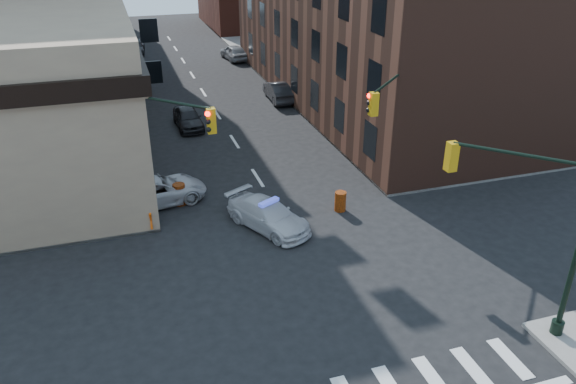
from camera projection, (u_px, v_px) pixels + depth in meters
ground at (318, 273)px, 23.82m from camera, size 140.00×140.00×0.00m
sidewalk_ne at (416, 60)px, 57.95m from camera, size 34.00×54.50×0.15m
commercial_row_ne at (376, 9)px, 43.40m from camera, size 14.00×34.00×14.00m
signal_pole_se at (549, 217)px, 18.68m from camera, size 5.40×5.27×8.00m
signal_pole_nw at (155, 149)px, 24.84m from camera, size 3.58×3.67×8.00m
signal_pole_ne at (392, 122)px, 28.03m from camera, size 3.67×3.58×8.00m
tree_ne_near at (295, 50)px, 46.46m from camera, size 3.00×3.00×4.85m
tree_ne_far at (268, 33)px, 53.28m from camera, size 3.00×3.00×4.85m
police_car at (268, 215)px, 26.95m from camera, size 3.84×5.04×1.36m
pickup at (157, 191)px, 29.23m from camera, size 5.54×3.33×1.44m
parked_car_wnear at (188, 118)px, 39.59m from camera, size 1.89×4.34×1.46m
parked_car_wfar at (133, 77)px, 49.19m from camera, size 1.72×4.69×1.53m
parked_car_wdeep at (135, 47)px, 60.47m from camera, size 2.40×4.96×1.39m
parked_car_enear at (279, 91)px, 45.32m from camera, size 1.85×4.84×1.57m
parked_car_efar at (234, 52)px, 57.94m from camera, size 2.37×4.75×1.55m
pedestrian_a at (68, 218)px, 26.07m from camera, size 0.61×0.41×1.65m
pedestrian_b at (57, 206)px, 26.97m from camera, size 1.10×0.99×1.85m
pedestrian_c at (78, 188)px, 28.90m from camera, size 1.03×0.60×1.65m
barrel_road at (340, 201)px, 28.59m from camera, size 0.76×0.76×1.03m
barrel_bank at (179, 194)px, 29.20m from camera, size 0.84×0.84×1.15m
barricade_nw_a at (141, 218)px, 26.70m from camera, size 1.47×0.90×1.03m
barricade_nw_b at (86, 208)px, 27.85m from camera, size 1.18×0.68×0.84m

